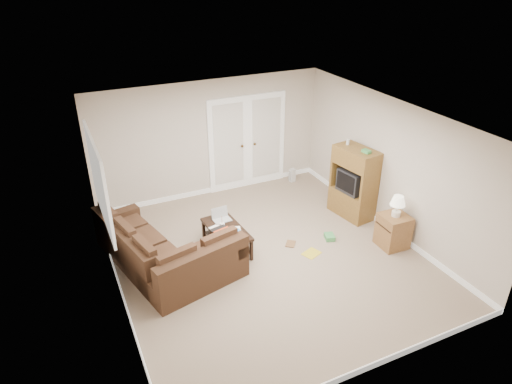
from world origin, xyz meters
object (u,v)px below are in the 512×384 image
sectional_sofa (163,256)px  tv_armoire (354,182)px  coffee_table (226,237)px  side_cabinet (394,228)px

sectional_sofa → tv_armoire: tv_armoire is taller
sectional_sofa → coffee_table: bearing=-6.1°
coffee_table → tv_armoire: 2.79m
coffee_table → side_cabinet: (2.75, -1.17, 0.12)m
side_cabinet → coffee_table: bearing=159.2°
sectional_sofa → tv_armoire: 3.95m
sectional_sofa → coffee_table: (1.18, 0.16, -0.06)m
sectional_sofa → side_cabinet: 4.05m
side_cabinet → sectional_sofa: bearing=167.8°
coffee_table → tv_armoire: tv_armoire is taller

